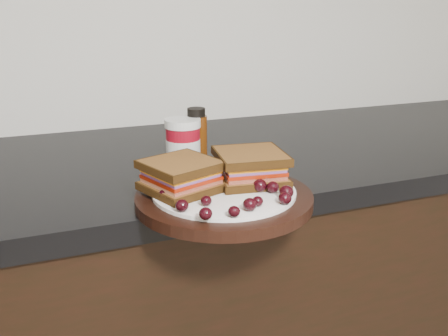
# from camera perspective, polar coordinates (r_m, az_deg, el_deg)

# --- Properties ---
(countertop) EXTENTS (3.98, 0.60, 0.04)m
(countertop) POSITION_cam_1_polar(r_m,az_deg,el_deg) (1.02, -17.34, -1.00)
(countertop) COLOR black
(countertop) RESTS_ON base_cabinets
(plate) EXTENTS (0.28, 0.28, 0.02)m
(plate) POSITION_cam_1_polar(r_m,az_deg,el_deg) (0.79, 0.00, -3.52)
(plate) COLOR black
(plate) RESTS_ON countertop
(sandwich_left) EXTENTS (0.13, 0.13, 0.05)m
(sandwich_left) POSITION_cam_1_polar(r_m,az_deg,el_deg) (0.78, -4.91, -0.89)
(sandwich_left) COLOR brown
(sandwich_left) RESTS_ON plate
(sandwich_right) EXTENTS (0.12, 0.12, 0.05)m
(sandwich_right) POSITION_cam_1_polar(r_m,az_deg,el_deg) (0.82, 3.03, 0.15)
(sandwich_right) COLOR brown
(sandwich_right) RESTS_ON plate
(grape_0) EXTENTS (0.02, 0.02, 0.02)m
(grape_0) POSITION_cam_1_polar(r_m,az_deg,el_deg) (0.70, -4.82, -4.30)
(grape_0) COLOR black
(grape_0) RESTS_ON plate
(grape_1) EXTENTS (0.02, 0.02, 0.02)m
(grape_1) POSITION_cam_1_polar(r_m,az_deg,el_deg) (0.72, -2.05, -3.77)
(grape_1) COLOR black
(grape_1) RESTS_ON plate
(grape_2) EXTENTS (0.02, 0.02, 0.02)m
(grape_2) POSITION_cam_1_polar(r_m,az_deg,el_deg) (0.68, -2.11, -5.23)
(grape_2) COLOR black
(grape_2) RESTS_ON plate
(grape_3) EXTENTS (0.02, 0.02, 0.02)m
(grape_3) POSITION_cam_1_polar(r_m,az_deg,el_deg) (0.68, 1.16, -5.00)
(grape_3) COLOR black
(grape_3) RESTS_ON plate
(grape_4) EXTENTS (0.02, 0.02, 0.02)m
(grape_4) POSITION_cam_1_polar(r_m,az_deg,el_deg) (0.70, 2.97, -4.18)
(grape_4) COLOR black
(grape_4) RESTS_ON plate
(grape_5) EXTENTS (0.02, 0.02, 0.02)m
(grape_5) POSITION_cam_1_polar(r_m,az_deg,el_deg) (0.72, 3.86, -3.82)
(grape_5) COLOR black
(grape_5) RESTS_ON plate
(grape_6) EXTENTS (0.02, 0.02, 0.02)m
(grape_6) POSITION_cam_1_polar(r_m,az_deg,el_deg) (0.73, 6.98, -3.46)
(grape_6) COLOR black
(grape_6) RESTS_ON plate
(grape_7) EXTENTS (0.02, 0.02, 0.02)m
(grape_7) POSITION_cam_1_polar(r_m,az_deg,el_deg) (0.75, 7.14, -2.74)
(grape_7) COLOR black
(grape_7) RESTS_ON plate
(grape_8) EXTENTS (0.02, 0.02, 0.02)m
(grape_8) POSITION_cam_1_polar(r_m,az_deg,el_deg) (0.77, 5.61, -2.19)
(grape_8) COLOR black
(grape_8) RESTS_ON plate
(grape_9) EXTENTS (0.02, 0.02, 0.02)m
(grape_9) POSITION_cam_1_polar(r_m,az_deg,el_deg) (0.78, 4.12, -2.00)
(grape_9) COLOR black
(grape_9) RESTS_ON plate
(grape_10) EXTENTS (0.02, 0.02, 0.02)m
(grape_10) POSITION_cam_1_polar(r_m,az_deg,el_deg) (0.83, 4.41, -0.80)
(grape_10) COLOR black
(grape_10) RESTS_ON plate
(grape_11) EXTENTS (0.02, 0.02, 0.02)m
(grape_11) POSITION_cam_1_polar(r_m,az_deg,el_deg) (0.82, 3.10, -0.93)
(grape_11) COLOR black
(grape_11) RESTS_ON plate
(grape_12) EXTENTS (0.02, 0.02, 0.02)m
(grape_12) POSITION_cam_1_polar(r_m,az_deg,el_deg) (0.85, 2.36, -0.18)
(grape_12) COLOR black
(grape_12) RESTS_ON plate
(grape_13) EXTENTS (0.02, 0.02, 0.02)m
(grape_13) POSITION_cam_1_polar(r_m,az_deg,el_deg) (0.81, -6.61, -1.43)
(grape_13) COLOR black
(grape_13) RESTS_ON plate
(grape_14) EXTENTS (0.02, 0.02, 0.01)m
(grape_14) POSITION_cam_1_polar(r_m,az_deg,el_deg) (0.77, -6.00, -2.38)
(grape_14) COLOR black
(grape_14) RESTS_ON plate
(grape_15) EXTENTS (0.02, 0.02, 0.02)m
(grape_15) POSITION_cam_1_polar(r_m,az_deg,el_deg) (0.75, -4.14, -2.93)
(grape_15) COLOR black
(grape_15) RESTS_ON plate
(grape_16) EXTENTS (0.02, 0.02, 0.02)m
(grape_16) POSITION_cam_1_polar(r_m,az_deg,el_deg) (0.81, -5.13, -1.30)
(grape_16) COLOR black
(grape_16) RESTS_ON plate
(grape_17) EXTENTS (0.02, 0.02, 0.02)m
(grape_17) POSITION_cam_1_polar(r_m,az_deg,el_deg) (0.78, -4.42, -1.89)
(grape_17) COLOR black
(grape_17) RESTS_ON plate
(grape_18) EXTENTS (0.02, 0.02, 0.02)m
(grape_18) POSITION_cam_1_polar(r_m,az_deg,el_deg) (0.75, -6.88, -3.04)
(grape_18) COLOR black
(grape_18) RESTS_ON plate
(condiment_jar) EXTENTS (0.09, 0.09, 0.10)m
(condiment_jar) POSITION_cam_1_polar(r_m,az_deg,el_deg) (0.94, -4.69, 2.65)
(condiment_jar) COLOR maroon
(condiment_jar) RESTS_ON countertop
(oil_bottle) EXTENTS (0.05, 0.05, 0.11)m
(oil_bottle) POSITION_cam_1_polar(r_m,az_deg,el_deg) (0.97, -3.15, 3.52)
(oil_bottle) COLOR #4D2207
(oil_bottle) RESTS_ON countertop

